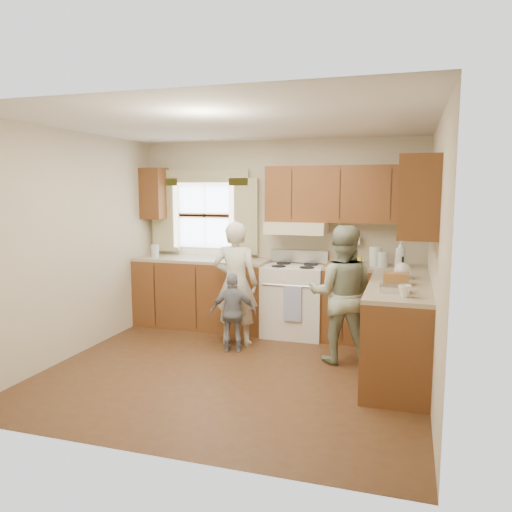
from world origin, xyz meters
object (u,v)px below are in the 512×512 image
(woman_left, at_px, (236,283))
(woman_right, at_px, (341,294))
(stove, at_px, (295,299))
(child, at_px, (233,313))

(woman_left, xyz_separation_m, woman_right, (1.29, -0.25, 0.00))
(woman_left, height_order, woman_right, same)
(stove, distance_m, child, 1.01)
(child, bearing_deg, woman_right, 164.44)
(stove, xyz_separation_m, child, (-0.53, -0.85, -0.01))
(stove, bearing_deg, woman_left, -135.40)
(woman_right, relative_size, child, 1.63)
(stove, distance_m, woman_right, 1.13)
(stove, bearing_deg, woman_right, -50.18)
(stove, height_order, child, stove)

